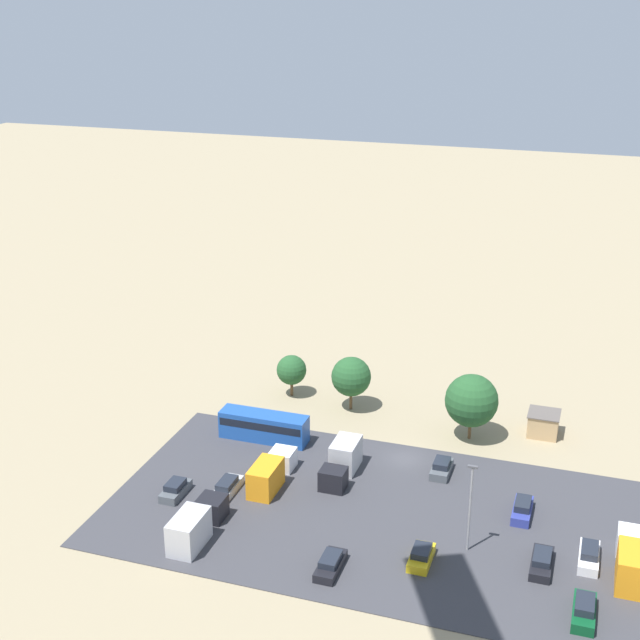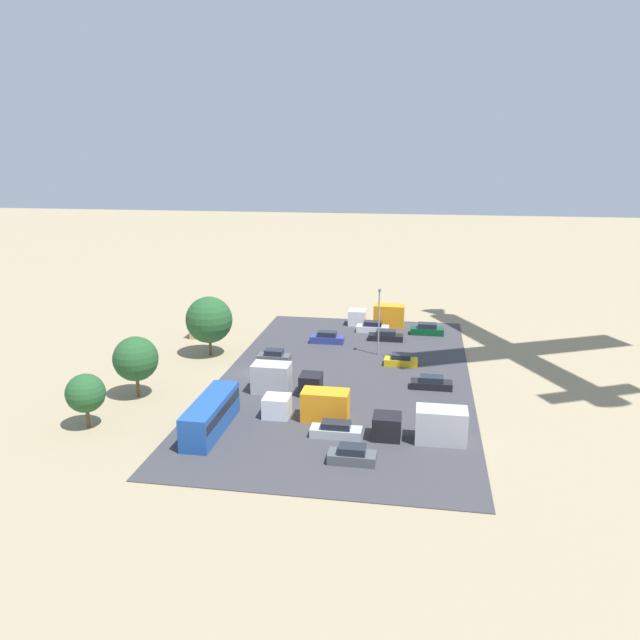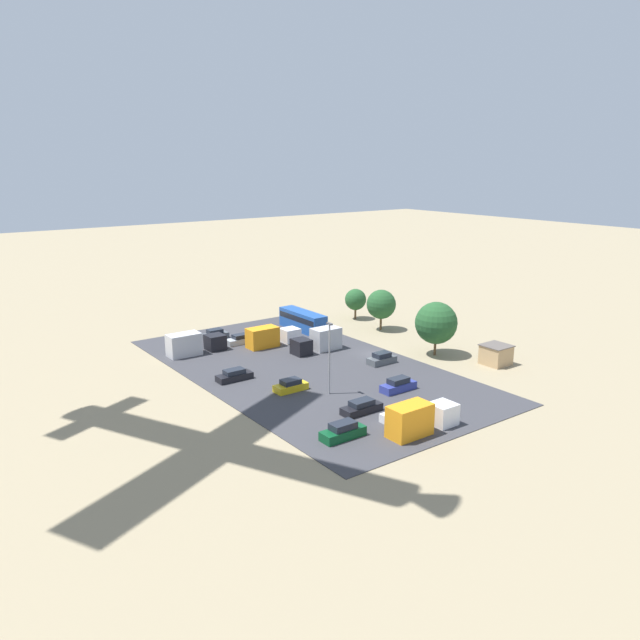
{
  "view_description": "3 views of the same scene",
  "coord_description": "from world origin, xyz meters",
  "px_view_note": "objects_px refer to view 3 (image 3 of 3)",
  "views": [
    {
      "loc": [
        -17.93,
        83.21,
        47.85
      ],
      "look_at": [
        -0.75,
        31.58,
        27.41
      ],
      "focal_mm": 50.0,
      "sensor_mm": 36.0,
      "label": 1
    },
    {
      "loc": [
        67.59,
        19.58,
        25.39
      ],
      "look_at": [
        0.15,
        8.39,
        6.92
      ],
      "focal_mm": 35.0,
      "sensor_mm": 36.0,
      "label": 2
    },
    {
      "loc": [
        -64.12,
        56.29,
        26.71
      ],
      "look_at": [
        0.91,
        8.45,
        6.1
      ],
      "focal_mm": 35.0,
      "sensor_mm": 36.0,
      "label": 3
    }
  ],
  "objects_px": {
    "parked_truck_2": "(319,341)",
    "parked_car_2": "(241,340)",
    "parked_car_4": "(234,375)",
    "parked_truck_3": "(193,344)",
    "parked_car_1": "(382,359)",
    "parked_car_6": "(215,335)",
    "parked_car_7": "(343,431)",
    "bus": "(303,320)",
    "parked_car_8": "(362,407)",
    "parked_car_0": "(401,413)",
    "shed_building": "(496,355)",
    "parked_truck_1": "(419,419)",
    "parked_truck_0": "(270,337)",
    "parked_car_3": "(398,385)",
    "parked_car_5": "(291,386)"
  },
  "relations": [
    {
      "from": "parked_truck_0",
      "to": "parked_truck_3",
      "type": "xyz_separation_m",
      "value": [
        3.07,
        11.02,
        0.09
      ]
    },
    {
      "from": "parked_truck_2",
      "to": "parked_car_2",
      "type": "bearing_deg",
      "value": 36.3
    },
    {
      "from": "shed_building",
      "to": "parked_car_1",
      "type": "distance_m",
      "value": 15.44
    },
    {
      "from": "parked_car_4",
      "to": "parked_car_8",
      "type": "bearing_deg",
      "value": -160.67
    },
    {
      "from": "bus",
      "to": "parked_car_6",
      "type": "distance_m",
      "value": 14.37
    },
    {
      "from": "parked_car_4",
      "to": "parked_car_6",
      "type": "height_order",
      "value": "parked_car_6"
    },
    {
      "from": "parked_car_7",
      "to": "parked_truck_3",
      "type": "distance_m",
      "value": 34.53
    },
    {
      "from": "parked_car_0",
      "to": "parked_truck_3",
      "type": "relative_size",
      "value": 0.55
    },
    {
      "from": "parked_car_3",
      "to": "parked_truck_2",
      "type": "xyz_separation_m",
      "value": [
        18.74,
        -2.0,
        0.78
      ]
    },
    {
      "from": "bus",
      "to": "parked_car_4",
      "type": "height_order",
      "value": "bus"
    },
    {
      "from": "parked_car_8",
      "to": "parked_truck_3",
      "type": "height_order",
      "value": "parked_truck_3"
    },
    {
      "from": "parked_car_5",
      "to": "parked_car_8",
      "type": "xyz_separation_m",
      "value": [
        -10.19,
        -2.49,
        0.0
      ]
    },
    {
      "from": "parked_car_4",
      "to": "parked_car_7",
      "type": "xyz_separation_m",
      "value": [
        -21.31,
        -0.47,
        0.1
      ]
    },
    {
      "from": "parked_car_1",
      "to": "parked_car_6",
      "type": "bearing_deg",
      "value": 27.26
    },
    {
      "from": "parked_car_4",
      "to": "parked_truck_3",
      "type": "bearing_deg",
      "value": -2.76
    },
    {
      "from": "shed_building",
      "to": "parked_car_4",
      "type": "relative_size",
      "value": 0.78
    },
    {
      "from": "parked_truck_0",
      "to": "parked_truck_2",
      "type": "distance_m",
      "value": 7.65
    },
    {
      "from": "parked_car_2",
      "to": "parked_truck_2",
      "type": "distance_m",
      "value": 12.28
    },
    {
      "from": "parked_car_5",
      "to": "parked_truck_1",
      "type": "relative_size",
      "value": 0.49
    },
    {
      "from": "parked_car_0",
      "to": "parked_car_4",
      "type": "relative_size",
      "value": 1.02
    },
    {
      "from": "parked_car_0",
      "to": "parked_car_4",
      "type": "bearing_deg",
      "value": 21.17
    },
    {
      "from": "shed_building",
      "to": "parked_car_2",
      "type": "xyz_separation_m",
      "value": [
        28.93,
        22.94,
        -0.68
      ]
    },
    {
      "from": "parked_car_7",
      "to": "parked_car_0",
      "type": "bearing_deg",
      "value": 89.77
    },
    {
      "from": "parked_car_4",
      "to": "parked_car_8",
      "type": "xyz_separation_m",
      "value": [
        -17.46,
        -6.12,
        0.01
      ]
    },
    {
      "from": "parked_car_3",
      "to": "parked_truck_0",
      "type": "distance_m",
      "value": 25.17
    },
    {
      "from": "parked_car_8",
      "to": "parked_truck_1",
      "type": "height_order",
      "value": "parked_truck_1"
    },
    {
      "from": "parked_car_0",
      "to": "parked_car_4",
      "type": "height_order",
      "value": "parked_car_0"
    },
    {
      "from": "parked_car_8",
      "to": "parked_truck_2",
      "type": "bearing_deg",
      "value": 155.16
    },
    {
      "from": "parked_car_5",
      "to": "parked_truck_0",
      "type": "height_order",
      "value": "parked_truck_0"
    },
    {
      "from": "parked_car_1",
      "to": "parked_car_4",
      "type": "distance_m",
      "value": 20.21
    },
    {
      "from": "parked_car_2",
      "to": "parked_car_1",
      "type": "bearing_deg",
      "value": 28.19
    },
    {
      "from": "parked_car_5",
      "to": "parked_truck_0",
      "type": "distance_m",
      "value": 19.2
    },
    {
      "from": "parked_truck_2",
      "to": "parked_truck_3",
      "type": "height_order",
      "value": "parked_truck_2"
    },
    {
      "from": "parked_car_2",
      "to": "parked_truck_0",
      "type": "bearing_deg",
      "value": 39.49
    },
    {
      "from": "parked_truck_3",
      "to": "parked_car_7",
      "type": "bearing_deg",
      "value": -0.28
    },
    {
      "from": "parked_car_7",
      "to": "parked_truck_2",
      "type": "xyz_separation_m",
      "value": [
        25.14,
        -15.51,
        0.77
      ]
    },
    {
      "from": "bus",
      "to": "parked_car_8",
      "type": "distance_m",
      "value": 34.94
    },
    {
      "from": "parked_car_8",
      "to": "parked_truck_1",
      "type": "relative_size",
      "value": 0.57
    },
    {
      "from": "parked_car_2",
      "to": "shed_building",
      "type": "bearing_deg",
      "value": 38.41
    },
    {
      "from": "shed_building",
      "to": "bus",
      "type": "xyz_separation_m",
      "value": [
        29.61,
        11.21,
        0.4
      ]
    },
    {
      "from": "bus",
      "to": "parked_car_7",
      "type": "bearing_deg",
      "value": 60.75
    },
    {
      "from": "parked_car_1",
      "to": "parked_car_2",
      "type": "xyz_separation_m",
      "value": [
        19.72,
        10.57,
        -0.05
      ]
    },
    {
      "from": "parked_car_3",
      "to": "parked_car_7",
      "type": "relative_size",
      "value": 0.98
    },
    {
      "from": "shed_building",
      "to": "parked_car_7",
      "type": "height_order",
      "value": "shed_building"
    },
    {
      "from": "parked_car_3",
      "to": "parked_truck_1",
      "type": "relative_size",
      "value": 0.55
    },
    {
      "from": "parked_car_6",
      "to": "parked_truck_2",
      "type": "height_order",
      "value": "parked_truck_2"
    },
    {
      "from": "parked_truck_2",
      "to": "shed_building",
      "type": "bearing_deg",
      "value": -140.55
    },
    {
      "from": "parked_car_3",
      "to": "parked_car_4",
      "type": "xyz_separation_m",
      "value": [
        14.9,
        13.98,
        -0.08
      ]
    },
    {
      "from": "parked_truck_1",
      "to": "parked_car_2",
      "type": "bearing_deg",
      "value": 178.16
    },
    {
      "from": "shed_building",
      "to": "parked_car_6",
      "type": "bearing_deg",
      "value": 36.56
    }
  ]
}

